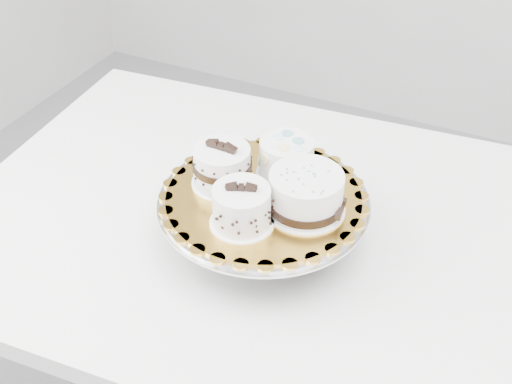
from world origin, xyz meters
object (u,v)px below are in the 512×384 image
at_px(table, 288,256).
at_px(cake_swirl, 242,208).
at_px(cake_stand, 264,212).
at_px(cake_ribbon, 306,194).
at_px(cake_banded, 222,168).
at_px(cake_board, 264,197).
at_px(cake_dots, 286,158).

bearing_deg(table, cake_swirl, -104.79).
distance_m(cake_stand, cake_ribbon, 0.10).
height_order(cake_banded, cake_ribbon, cake_banded).
height_order(cake_stand, cake_ribbon, cake_ribbon).
xyz_separation_m(cake_board, cake_ribbon, (0.08, -0.00, 0.03)).
bearing_deg(cake_banded, cake_stand, 1.73).
bearing_deg(cake_board, cake_swirl, -91.25).
relative_size(cake_swirl, cake_dots, 0.96).
xyz_separation_m(cake_banded, cake_dots, (0.09, 0.07, 0.00)).
distance_m(table, cake_banded, 0.24).
distance_m(cake_stand, cake_banded, 0.10).
xyz_separation_m(table, cake_banded, (-0.10, -0.06, 0.21)).
bearing_deg(cake_board, cake_stand, -7.13).
height_order(cake_stand, cake_dots, cake_dots).
xyz_separation_m(cake_swirl, cake_dots, (0.01, 0.15, 0.00)).
relative_size(cake_board, cake_swirl, 2.78).
xyz_separation_m(cake_stand, cake_ribbon, (0.08, -0.00, 0.07)).
relative_size(cake_board, cake_dots, 2.68).
distance_m(cake_swirl, cake_ribbon, 0.11).
relative_size(table, cake_board, 3.91).
bearing_deg(cake_board, table, 68.27).
bearing_deg(cake_ribbon, cake_stand, 171.27).
xyz_separation_m(cake_board, cake_swirl, (-0.00, -0.08, 0.03)).
bearing_deg(cake_dots, table, -61.79).
distance_m(cake_swirl, cake_dots, 0.15).
distance_m(table, cake_ribbon, 0.22).
relative_size(cake_stand, cake_board, 1.09).
bearing_deg(cake_banded, table, 32.79).
height_order(cake_board, cake_dots, cake_dots).
relative_size(cake_stand, cake_ribbon, 2.58).
distance_m(cake_stand, cake_swirl, 0.10).
xyz_separation_m(cake_board, cake_dots, (0.01, 0.07, 0.04)).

